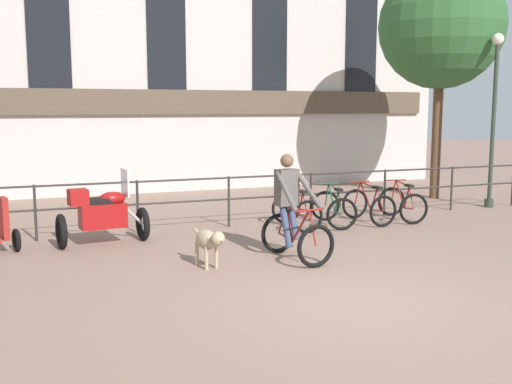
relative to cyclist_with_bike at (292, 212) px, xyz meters
The scene contains 12 objects.
ground_plane 2.48m from the cyclist_with_bike, 93.31° to the right, with size 60.00×60.00×0.00m, color #8E7060.
canal_railing 2.84m from the cyclist_with_bike, 92.75° to the left, with size 15.05×0.05×1.05m.
building_facade 9.67m from the cyclist_with_bike, 90.91° to the left, with size 18.00×0.72×10.31m.
cyclist_with_bike is the anchor object (origin of this frame).
dog 1.49m from the cyclist_with_bike, behind, with size 0.36×0.90×0.62m.
parked_motorcycle 3.49m from the cyclist_with_bike, 142.81° to the left, with size 1.64×0.81×1.35m.
parked_bicycle_near_lamp 2.48m from the cyclist_with_bike, 63.32° to the left, with size 0.66×1.11×0.86m.
parked_bicycle_mid_left 2.95m from the cyclist_with_bike, 48.31° to the left, with size 0.83×1.20×0.86m.
parked_bicycle_mid_right 3.57m from the cyclist_with_bike, 38.00° to the left, with size 0.71×1.14×0.86m.
parked_bicycle_far_end 4.27m from the cyclist_with_bike, 30.94° to the left, with size 0.81×1.19×0.86m.
street_lamp 7.42m from the cyclist_with_bike, 23.24° to the left, with size 0.28×0.28×4.20m.
tree_canalside_right 8.68m from the cyclist_with_bike, 35.82° to the left, with size 3.26×3.26×6.19m.
Camera 1 is at (-3.85, -6.36, 2.45)m, focal length 42.00 mm.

